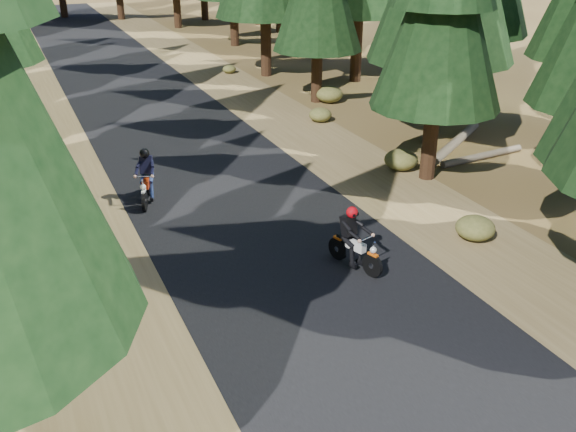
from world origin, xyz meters
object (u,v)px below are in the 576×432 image
(log_far, at_px, (482,156))
(rider_follow, at_px, (147,185))
(log_near, at_px, (456,142))
(rider_lead, at_px, (355,249))

(log_far, relative_size, rider_follow, 1.90)
(log_near, bearing_deg, rider_follow, 147.20)
(log_near, relative_size, rider_lead, 2.73)
(log_near, distance_m, rider_lead, 9.74)
(log_near, xyz_separation_m, rider_lead, (-7.55, -6.13, 0.34))
(log_near, height_order, log_far, log_near)
(log_near, bearing_deg, rider_lead, -176.18)
(log_near, distance_m, log_far, 1.47)
(log_near, height_order, rider_lead, rider_lead)
(rider_lead, bearing_deg, log_near, -158.12)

